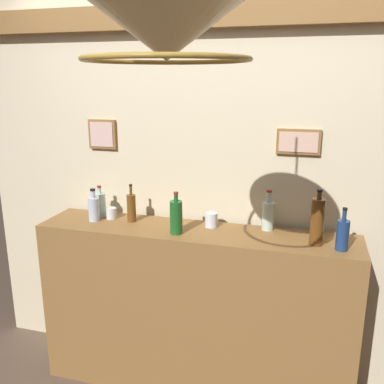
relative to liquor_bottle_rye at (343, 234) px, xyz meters
name	(u,v)px	position (x,y,z in m)	size (l,w,h in m)	color
panelled_rear_partition	(206,182)	(-0.83, 0.34, 0.14)	(3.13, 0.15, 2.47)	beige
bar_shelf_unit	(194,311)	(-0.83, 0.07, -0.62)	(1.93, 0.38, 1.08)	olive
liquor_bottle_rye	(343,234)	(0.00, 0.00, 0.00)	(0.07, 0.07, 0.23)	navy
liquor_bottle_sherry	(268,215)	(-0.41, 0.21, 0.01)	(0.07, 0.07, 0.24)	silver
liquor_bottle_brandy	(317,221)	(-0.13, 0.04, 0.05)	(0.07, 0.07, 0.31)	brown
liquor_bottle_gin	(131,208)	(-1.25, 0.12, 0.00)	(0.06, 0.06, 0.24)	brown
liquor_bottle_amaro	(94,208)	(-1.49, 0.07, 0.00)	(0.07, 0.07, 0.21)	silver
liquor_bottle_whiskey	(100,204)	(-1.49, 0.17, -0.01)	(0.07, 0.07, 0.21)	silver
liquor_bottle_port	(176,217)	(-0.91, 0.00, 0.01)	(0.07, 0.07, 0.25)	#1B5921
glass_tumbler_rocks	(211,220)	(-0.74, 0.16, -0.04)	(0.08, 0.08, 0.09)	silver
glass_tumbler_highball	(111,213)	(-1.40, 0.14, -0.05)	(0.07, 0.07, 0.07)	silver
pendant_lamp	(166,30)	(-0.64, -0.93, 0.93)	(0.53, 0.53, 0.59)	beige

